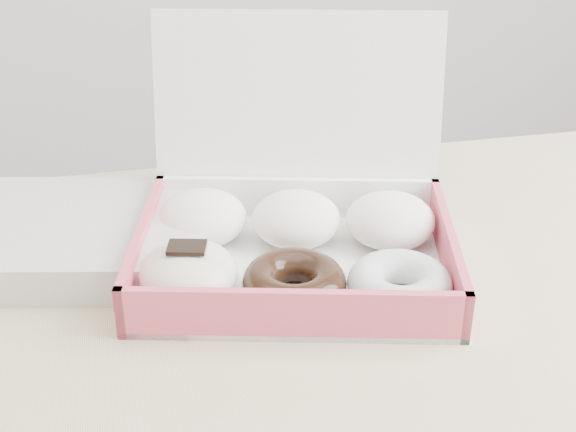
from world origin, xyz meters
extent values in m
cube|color=tan|center=(0.00, 0.00, 0.73)|extent=(1.20, 0.80, 0.04)
cube|color=white|center=(-0.08, 0.11, 0.75)|extent=(0.37, 0.31, 0.01)
cube|color=#DE4F63|center=(-0.11, 0.00, 0.78)|extent=(0.32, 0.08, 0.05)
cube|color=white|center=(-0.06, 0.22, 0.78)|extent=(0.32, 0.08, 0.05)
cube|color=#DE4F63|center=(-0.24, 0.15, 0.78)|extent=(0.06, 0.23, 0.05)
cube|color=#DE4F63|center=(0.07, 0.07, 0.78)|extent=(0.06, 0.23, 0.05)
cube|color=white|center=(-0.05, 0.24, 0.87)|extent=(0.33, 0.13, 0.23)
ellipsoid|color=white|center=(-0.17, 0.19, 0.78)|extent=(0.12, 0.12, 0.05)
ellipsoid|color=white|center=(-0.07, 0.16, 0.78)|extent=(0.12, 0.12, 0.05)
ellipsoid|color=white|center=(0.03, 0.14, 0.78)|extent=(0.12, 0.12, 0.05)
ellipsoid|color=beige|center=(-0.20, 0.08, 0.78)|extent=(0.12, 0.12, 0.05)
cube|color=black|center=(-0.20, 0.08, 0.81)|extent=(0.04, 0.03, 0.00)
torus|color=black|center=(-0.10, 0.06, 0.77)|extent=(0.12, 0.12, 0.04)
torus|color=white|center=(0.00, 0.03, 0.77)|extent=(0.12, 0.12, 0.04)
cube|color=silver|center=(-0.29, 0.20, 0.77)|extent=(0.30, 0.26, 0.04)
camera|label=1|loc=(-0.24, -0.58, 1.20)|focal=50.00mm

